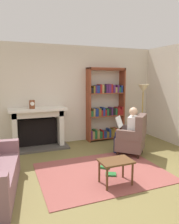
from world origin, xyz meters
name	(u,v)px	position (x,y,z in m)	size (l,w,h in m)	color
ground	(109,179)	(0.00, 0.00, 0.00)	(14.00, 14.00, 0.00)	olive
back_wall	(69,95)	(0.00, 2.55, 1.35)	(5.60, 0.10, 2.70)	beige
side_wall_right	(176,95)	(2.65, 1.25, 1.35)	(0.10, 5.20, 2.70)	beige
area_rug	(102,172)	(0.00, 0.30, 0.01)	(2.40, 1.80, 0.01)	#924A44
fireplace	(38,127)	(-0.91, 2.30, 0.56)	(1.48, 0.64, 1.06)	#4C4742
mantel_clock	(32,104)	(-1.05, 2.20, 1.16)	(0.14, 0.14, 0.21)	brown
bookshelf	(106,107)	(1.06, 2.33, 0.97)	(1.12, 0.32, 2.10)	brown
armchair_reading	(133,137)	(1.11, 0.93, 0.42)	(0.89, 0.89, 0.97)	#331E14
seated_reader	(129,129)	(1.03, 1.01, 0.62)	(0.58, 0.58, 1.14)	white
side_table	(116,164)	(0.02, -0.21, 0.37)	(0.56, 0.39, 0.43)	brown
scattered_books	(107,170)	(0.12, 0.29, 0.03)	(0.27, 0.55, 0.04)	#267233
floor_lamp	(143,93)	(1.99, 1.83, 1.38)	(0.32, 0.32, 1.63)	#B7933F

